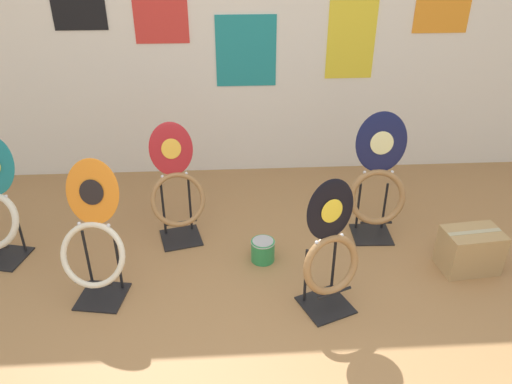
# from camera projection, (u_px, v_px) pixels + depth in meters

# --- Properties ---
(wall_back) EXTENTS (8.00, 0.07, 2.60)m
(wall_back) POSITION_uv_depth(u_px,v_px,m) (248.00, 24.00, 4.05)
(wall_back) COLOR silver
(wall_back) RESTS_ON ground_plane
(toilet_seat_display_jazz_black) EXTENTS (0.39, 0.36, 0.85)m
(toilet_seat_display_jazz_black) POSITION_uv_depth(u_px,v_px,m) (330.00, 253.00, 2.85)
(toilet_seat_display_jazz_black) COLOR black
(toilet_seat_display_jazz_black) RESTS_ON ground_plane
(toilet_seat_display_orange_sun) EXTENTS (0.43, 0.37, 0.88)m
(toilet_seat_display_orange_sun) POSITION_uv_depth(u_px,v_px,m) (94.00, 242.00, 2.93)
(toilet_seat_display_orange_sun) COLOR black
(toilet_seat_display_orange_sun) RESTS_ON ground_plane
(toilet_seat_display_navy_moon) EXTENTS (0.41, 0.29, 0.94)m
(toilet_seat_display_navy_moon) POSITION_uv_depth(u_px,v_px,m) (378.00, 183.00, 3.50)
(toilet_seat_display_navy_moon) COLOR black
(toilet_seat_display_navy_moon) RESTS_ON ground_plane
(toilet_seat_display_crimson_swirl) EXTENTS (0.43, 0.40, 0.85)m
(toilet_seat_display_crimson_swirl) POSITION_uv_depth(u_px,v_px,m) (176.00, 190.00, 3.50)
(toilet_seat_display_crimson_swirl) COLOR black
(toilet_seat_display_crimson_swirl) RESTS_ON ground_plane
(paint_can) EXTENTS (0.17, 0.17, 0.16)m
(paint_can) POSITION_uv_depth(u_px,v_px,m) (263.00, 250.00, 3.41)
(paint_can) COLOR #2D8E4C
(paint_can) RESTS_ON ground_plane
(storage_box) EXTENTS (0.39, 0.28, 0.29)m
(storage_box) POSITION_uv_depth(u_px,v_px,m) (470.00, 250.00, 3.30)
(storage_box) COLOR tan
(storage_box) RESTS_ON ground_plane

